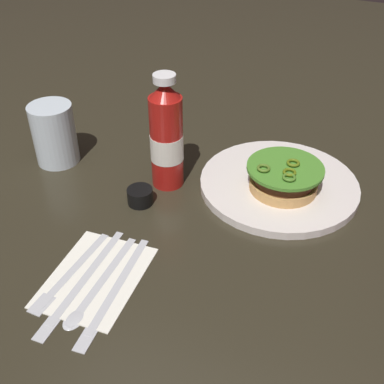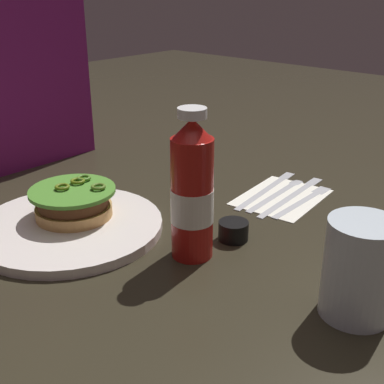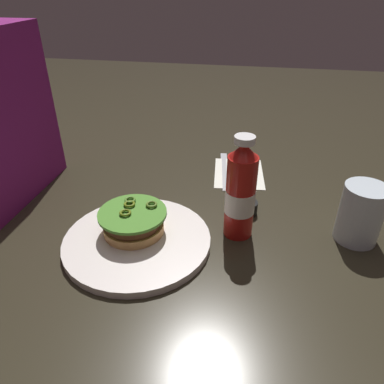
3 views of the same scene
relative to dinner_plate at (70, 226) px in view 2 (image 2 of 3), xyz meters
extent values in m
plane|color=#2C281B|center=(0.13, -0.15, -0.01)|extent=(3.00, 3.00, 0.00)
cylinder|color=silver|center=(0.00, 0.00, 0.00)|extent=(0.29, 0.29, 0.01)
cylinder|color=tan|center=(0.02, 0.01, 0.02)|extent=(0.12, 0.12, 0.02)
cylinder|color=#512D19|center=(0.02, 0.01, 0.03)|extent=(0.11, 0.11, 0.02)
cylinder|color=red|center=(0.02, 0.01, 0.04)|extent=(0.10, 0.10, 0.01)
cylinder|color=#47862A|center=(0.02, 0.01, 0.05)|extent=(0.13, 0.13, 0.01)
torus|color=#507123|center=(0.05, -0.02, 0.06)|extent=(0.02, 0.02, 0.01)
torus|color=#4B7B26|center=(0.05, 0.03, 0.06)|extent=(0.02, 0.02, 0.01)
torus|color=#576C13|center=(0.04, 0.02, 0.06)|extent=(0.02, 0.02, 0.01)
torus|color=#576C15|center=(0.01, 0.02, 0.06)|extent=(0.02, 0.02, 0.01)
cylinder|color=#A91713|center=(0.07, -0.19, 0.08)|extent=(0.06, 0.06, 0.17)
cone|color=#A91713|center=(0.07, -0.19, 0.18)|extent=(0.05, 0.05, 0.03)
cylinder|color=white|center=(0.07, -0.19, 0.20)|extent=(0.04, 0.04, 0.01)
cylinder|color=white|center=(0.07, -0.19, 0.07)|extent=(0.06, 0.06, 0.05)
cylinder|color=silver|center=(0.10, -0.42, 0.05)|extent=(0.08, 0.08, 0.12)
cylinder|color=black|center=(0.15, -0.20, 0.01)|extent=(0.04, 0.04, 0.03)
cube|color=white|center=(0.33, -0.17, -0.01)|extent=(0.18, 0.14, 0.00)
cube|color=silver|center=(0.33, -0.21, 0.00)|extent=(0.17, 0.01, 0.00)
cube|color=silver|center=(0.40, -0.21, 0.00)|extent=(0.04, 0.02, 0.00)
cube|color=silver|center=(0.33, -0.19, 0.00)|extent=(0.20, 0.03, 0.00)
cube|color=silver|center=(0.41, -0.18, 0.00)|extent=(0.08, 0.02, 0.00)
cube|color=silver|center=(0.33, -0.16, 0.00)|extent=(0.18, 0.02, 0.00)
ellipsoid|color=silver|center=(0.40, -0.15, 0.00)|extent=(0.04, 0.03, 0.00)
cube|color=silver|center=(0.32, -0.13, 0.00)|extent=(0.19, 0.04, 0.00)
cube|color=silver|center=(0.40, -0.12, 0.00)|extent=(0.08, 0.03, 0.00)
cube|color=#751963|center=(0.12, 0.39, 0.18)|extent=(0.30, 0.19, 0.37)
camera|label=1|loc=(0.70, 0.16, 0.50)|focal=44.30mm
camera|label=2|loc=(-0.40, -0.61, 0.35)|focal=47.92mm
camera|label=3|loc=(-0.52, -0.21, 0.45)|focal=33.87mm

